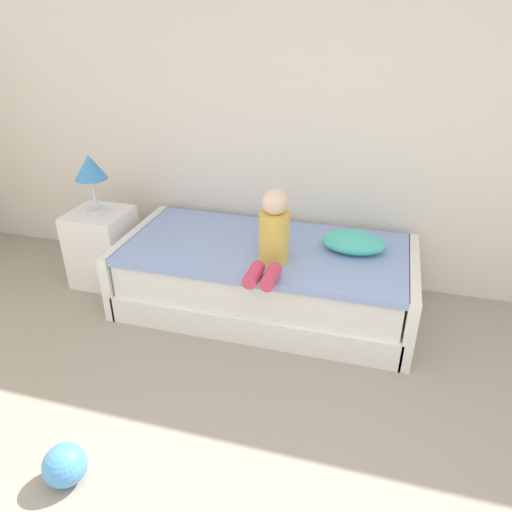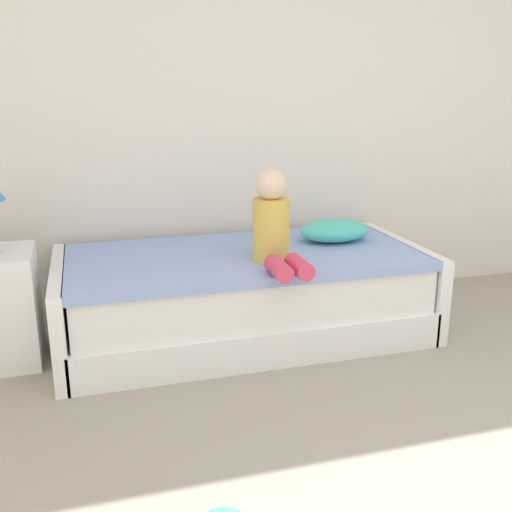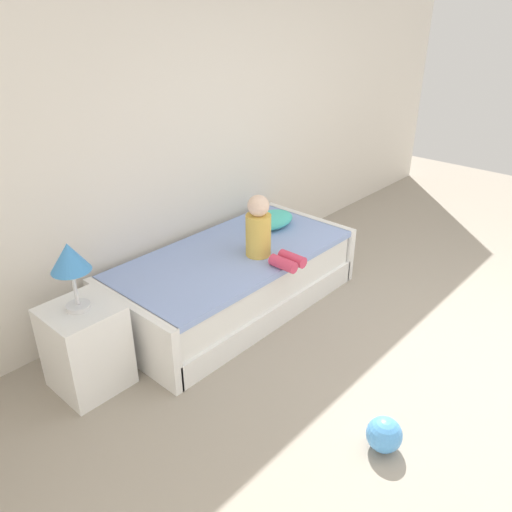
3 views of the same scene
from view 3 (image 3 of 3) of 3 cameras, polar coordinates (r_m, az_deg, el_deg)
The scene contains 8 objects.
ground_plane at distance 4.04m, azimuth 26.18°, elevation -11.40°, with size 9.20×9.20×0.00m, color #9E9384.
wall_rear at distance 4.63m, azimuth -2.38°, elevation 16.11°, with size 7.20×0.10×2.90m, color silver.
bed at distance 4.20m, azimuth -2.54°, elevation -2.66°, with size 2.11×1.00×0.50m.
nightstand at distance 3.52m, azimuth -18.61°, elevation -9.72°, with size 0.44×0.44×0.60m, color white.
table_lamp at distance 3.20m, azimuth -20.26°, elevation -0.49°, with size 0.24×0.24×0.45m.
child_figure at distance 3.92m, azimuth 0.79°, elevation 2.63°, with size 0.20×0.51×0.50m.
pillow at distance 4.52m, azimuth 1.84°, elevation 4.10°, with size 0.44×0.30×0.13m, color #4CCCBC.
toy_ball at distance 3.15m, azimuth 14.26°, elevation -18.93°, with size 0.21×0.21×0.21m, color #4C99E5.
Camera 3 is at (-3.25, -0.58, 2.32)m, focal length 35.47 mm.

